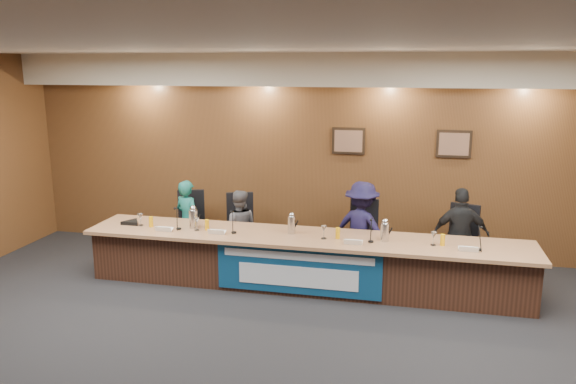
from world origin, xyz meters
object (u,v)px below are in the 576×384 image
panelist_c (362,229)px  office_chair_b (241,233)px  panelist_a (188,221)px  panelist_b (239,228)px  office_chair_c (362,241)px  office_chair_a (191,230)px  banner (298,271)px  carafe_left (193,219)px  office_chair_d (459,248)px  panelist_d (460,236)px  carafe_right (385,232)px  speakerphone (132,222)px  dais_body (304,262)px  carafe_mid (292,225)px

panelist_c → office_chair_b: panelist_c is taller
panelist_a → office_chair_b: (0.83, 0.10, -0.17)m
panelist_b → office_chair_c: panelist_b is taller
panelist_c → office_chair_a: (-2.69, 0.10, -0.22)m
banner → carafe_left: carafe_left is taller
panelist_c → office_chair_d: panelist_c is taller
panelist_d → carafe_left: (-3.70, -0.66, 0.20)m
carafe_left → carafe_right: carafe_left is taller
office_chair_b → office_chair_a: bearing=159.7°
carafe_right → speakerphone: 3.65m
office_chair_b → speakerphone: 1.64m
banner → panelist_d: panelist_d is taller
panelist_d → dais_body: bearing=10.8°
dais_body → panelist_b: (-1.14, 0.63, 0.24)m
office_chair_a → carafe_mid: 1.97m
panelist_d → speakerphone: panelist_d is taller
panelist_a → office_chair_a: bearing=-65.3°
office_chair_b → panelist_c: bearing=-23.4°
carafe_right → office_chair_a: bearing=165.7°
panelist_d → carafe_mid: (-2.28, -0.62, 0.19)m
panelist_a → office_chair_d: size_ratio=2.70×
panelist_c → office_chair_b: (-1.87, 0.10, -0.22)m
dais_body → panelist_d: 2.22m
banner → office_chair_b: banner is taller
dais_body → panelist_a: bearing=162.2°
office_chair_b → office_chair_d: size_ratio=1.00×
panelist_b → panelist_d: size_ratio=0.86×
panelist_b → office_chair_c: size_ratio=2.46×
banner → panelist_c: panelist_c is taller
office_chair_c → carafe_left: size_ratio=1.83×
panelist_d → carafe_right: bearing=27.9°
panelist_a → office_chair_b: panelist_a is taller
panelist_b → speakerphone: 1.58m
office_chair_a → office_chair_d: same height
office_chair_c → carafe_mid: 1.22m
panelist_a → office_chair_c: (2.69, 0.10, -0.17)m
panelist_d → carafe_right: (-1.02, -0.68, 0.19)m
office_chair_d → panelist_a: bearing=-159.5°
panelist_c → panelist_a: bearing=21.3°
speakerphone → banner: bearing=-8.3°
panelist_d → carafe_left: bearing=4.2°
banner → speakerphone: (-2.56, 0.37, 0.40)m
panelist_b → panelist_c: 1.87m
office_chair_a → office_chair_c: same height
panelist_a → office_chair_b: bearing=-148.4°
carafe_left → speakerphone: 0.97m
office_chair_a → panelist_c: bearing=-19.3°
office_chair_b → panelist_a: bearing=166.6°
office_chair_d → carafe_right: size_ratio=1.96×
panelist_b → office_chair_d: panelist_b is taller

